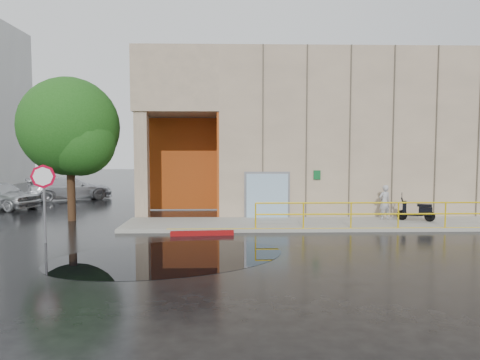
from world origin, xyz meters
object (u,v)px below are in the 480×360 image
object	(u,v)px
car_c	(70,188)
tree_near	(72,130)
stop_sign	(44,186)
scooter	(417,205)
red_curb	(202,233)
person	(385,202)

from	to	relation	value
car_c	tree_near	xyz separation A→B (m)	(3.26, -8.42, 3.37)
stop_sign	tree_near	world-z (taller)	tree_near
scooter	stop_sign	distance (m)	15.04
red_curb	car_c	world-z (taller)	car_c
scooter	stop_sign	world-z (taller)	stop_sign
stop_sign	tree_near	xyz separation A→B (m)	(-0.66, 4.67, 2.14)
red_curb	car_c	distance (m)	15.15
stop_sign	red_curb	bearing A→B (deg)	18.19
red_curb	car_c	size ratio (longest dim) A/B	0.46
car_c	tree_near	world-z (taller)	tree_near
scooter	car_c	xyz separation A→B (m)	(-18.52, 9.69, -0.09)
stop_sign	car_c	bearing A→B (deg)	112.75
scooter	red_curb	world-z (taller)	scooter
car_c	person	bearing A→B (deg)	-145.64
car_c	scooter	bearing A→B (deg)	-145.39
scooter	car_c	distance (m)	20.90
person	stop_sign	size ratio (longest dim) A/B	0.56
scooter	stop_sign	xyz separation A→B (m)	(-14.61, -3.40, 1.14)
stop_sign	car_c	distance (m)	13.72
scooter	car_c	size ratio (longest dim) A/B	0.31
red_curb	car_c	xyz separation A→B (m)	(-9.32, 11.93, 0.66)
person	tree_near	bearing A→B (deg)	-20.47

